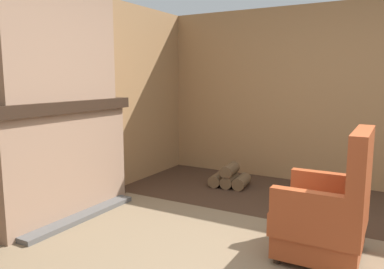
{
  "coord_description": "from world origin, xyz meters",
  "views": [
    {
      "loc": [
        0.6,
        -2.58,
        1.42
      ],
      "look_at": [
        -1.08,
        0.38,
        0.9
      ],
      "focal_mm": 35.0,
      "sensor_mm": 36.0,
      "label": 1
    }
  ],
  "objects_px": {
    "firewood_stack": "(230,178)",
    "decorative_plate_on_mantel": "(49,87)",
    "storage_case": "(84,93)",
    "armchair": "(328,214)"
  },
  "relations": [
    {
      "from": "storage_case",
      "to": "decorative_plate_on_mantel",
      "type": "bearing_deg",
      "value": -92.67
    },
    {
      "from": "firewood_stack",
      "to": "decorative_plate_on_mantel",
      "type": "bearing_deg",
      "value": -120.43
    },
    {
      "from": "firewood_stack",
      "to": "storage_case",
      "type": "relative_size",
      "value": 2.07
    },
    {
      "from": "decorative_plate_on_mantel",
      "to": "armchair",
      "type": "bearing_deg",
      "value": 9.47
    },
    {
      "from": "storage_case",
      "to": "decorative_plate_on_mantel",
      "type": "distance_m",
      "value": 0.44
    },
    {
      "from": "storage_case",
      "to": "decorative_plate_on_mantel",
      "type": "relative_size",
      "value": 0.89
    },
    {
      "from": "firewood_stack",
      "to": "storage_case",
      "type": "height_order",
      "value": "storage_case"
    },
    {
      "from": "firewood_stack",
      "to": "decorative_plate_on_mantel",
      "type": "xyz_separation_m",
      "value": [
        -1.11,
        -1.89,
        1.22
      ]
    },
    {
      "from": "armchair",
      "to": "decorative_plate_on_mantel",
      "type": "distance_m",
      "value": 2.79
    },
    {
      "from": "armchair",
      "to": "storage_case",
      "type": "distance_m",
      "value": 2.71
    }
  ]
}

